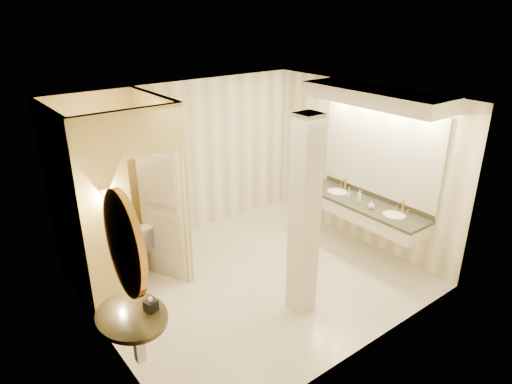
# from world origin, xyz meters

# --- Properties ---
(floor) EXTENTS (4.50, 4.50, 0.00)m
(floor) POSITION_xyz_m (0.00, 0.00, 0.00)
(floor) COLOR white
(floor) RESTS_ON ground
(ceiling) EXTENTS (4.50, 4.50, 0.00)m
(ceiling) POSITION_xyz_m (0.00, 0.00, 2.70)
(ceiling) COLOR white
(ceiling) RESTS_ON wall_back
(wall_back) EXTENTS (4.50, 0.02, 2.70)m
(wall_back) POSITION_xyz_m (0.00, 2.00, 1.35)
(wall_back) COLOR white
(wall_back) RESTS_ON floor
(wall_front) EXTENTS (4.50, 0.02, 2.70)m
(wall_front) POSITION_xyz_m (0.00, -2.00, 1.35)
(wall_front) COLOR white
(wall_front) RESTS_ON floor
(wall_left) EXTENTS (0.02, 4.00, 2.70)m
(wall_left) POSITION_xyz_m (-2.25, 0.00, 1.35)
(wall_left) COLOR white
(wall_left) RESTS_ON floor
(wall_right) EXTENTS (0.02, 4.00, 2.70)m
(wall_right) POSITION_xyz_m (2.25, 0.00, 1.35)
(wall_right) COLOR white
(wall_right) RESTS_ON floor
(toilet_closet) EXTENTS (1.50, 1.55, 2.70)m
(toilet_closet) POSITION_xyz_m (-1.13, 0.97, 1.39)
(toilet_closet) COLOR #DACC72
(toilet_closet) RESTS_ON floor
(wall_sconce) EXTENTS (0.14, 0.14, 0.42)m
(wall_sconce) POSITION_xyz_m (-1.93, 0.43, 1.73)
(wall_sconce) COLOR gold
(wall_sconce) RESTS_ON toilet_closet
(vanity) EXTENTS (0.75, 2.37, 2.09)m
(vanity) POSITION_xyz_m (1.98, -0.40, 1.63)
(vanity) COLOR beige
(vanity) RESTS_ON floor
(console_shelf) EXTENTS (0.89, 0.89, 1.89)m
(console_shelf) POSITION_xyz_m (-2.21, -0.82, 1.34)
(console_shelf) COLOR black
(console_shelf) RESTS_ON floor
(pillar) EXTENTS (0.29, 0.29, 2.70)m
(pillar) POSITION_xyz_m (0.07, -0.96, 1.35)
(pillar) COLOR beige
(pillar) RESTS_ON floor
(tissue_box) EXTENTS (0.15, 0.15, 0.12)m
(tissue_box) POSITION_xyz_m (-2.03, -0.88, 0.93)
(tissue_box) COLOR black
(tissue_box) RESTS_ON console_shelf
(toilet) EXTENTS (0.65, 0.91, 0.84)m
(toilet) POSITION_xyz_m (-1.38, 1.36, 0.42)
(toilet) COLOR white
(toilet) RESTS_ON floor
(soap_bottle_a) EXTENTS (0.07, 0.07, 0.12)m
(soap_bottle_a) POSITION_xyz_m (1.87, -0.12, 0.94)
(soap_bottle_a) COLOR beige
(soap_bottle_a) RESTS_ON vanity
(soap_bottle_b) EXTENTS (0.11, 0.11, 0.13)m
(soap_bottle_b) POSITION_xyz_m (1.84, -0.63, 0.94)
(soap_bottle_b) COLOR silver
(soap_bottle_b) RESTS_ON vanity
(soap_bottle_c) EXTENTS (0.09, 0.09, 0.21)m
(soap_bottle_c) POSITION_xyz_m (1.89, -0.34, 0.98)
(soap_bottle_c) COLOR #C6B28C
(soap_bottle_c) RESTS_ON vanity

